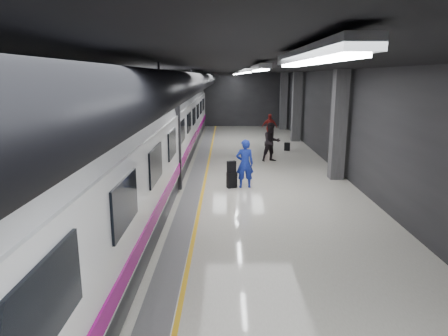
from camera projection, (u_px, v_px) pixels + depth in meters
ground at (228, 192)px, 14.95m from camera, size 40.00×40.00×0.00m
platform_hall at (221, 95)px, 15.09m from camera, size 10.02×40.02×4.51m
train at (139, 137)px, 14.50m from camera, size 3.05×38.00×4.05m
traveler_main at (245, 164)px, 15.31m from camera, size 0.73×0.51×1.89m
suitcase_main at (232, 180)px, 15.41m from camera, size 0.43×0.36×0.61m
shoulder_bag at (232, 167)px, 15.30m from camera, size 0.37×0.28×0.44m
traveler_far_a at (271, 142)px, 20.00m from camera, size 1.15×1.03×1.97m
traveler_far_b at (269, 127)px, 26.69m from camera, size 1.04×0.44×1.77m
suitcase_far at (287, 147)px, 23.10m from camera, size 0.36×0.29×0.47m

